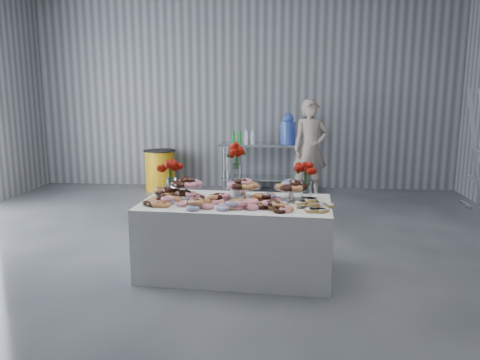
% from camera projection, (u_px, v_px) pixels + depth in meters
% --- Properties ---
extents(ground, '(9.00, 9.00, 0.00)m').
position_uv_depth(ground, '(208.00, 274.00, 4.82)').
color(ground, '#33353A').
rests_on(ground, ground).
extents(room_walls, '(8.04, 9.04, 4.02)m').
position_uv_depth(room_walls, '(177.00, 6.00, 4.41)').
color(room_walls, gray).
rests_on(room_walls, ground).
extents(display_table, '(1.95, 1.11, 0.75)m').
position_uv_depth(display_table, '(236.00, 237.00, 4.80)').
color(display_table, white).
rests_on(display_table, ground).
extents(prep_table, '(1.50, 0.60, 0.90)m').
position_uv_depth(prep_table, '(260.00, 158.00, 8.68)').
color(prep_table, silver).
rests_on(prep_table, ground).
extents(donut_mounds, '(1.85, 0.90, 0.09)m').
position_uv_depth(donut_mounds, '(236.00, 199.00, 4.67)').
color(donut_mounds, '#C08B46').
rests_on(donut_mounds, display_table).
extents(cake_stand_left, '(0.36, 0.36, 0.17)m').
position_uv_depth(cake_stand_left, '(187.00, 184.00, 4.93)').
color(cake_stand_left, silver).
rests_on(cake_stand_left, display_table).
extents(cake_stand_mid, '(0.36, 0.36, 0.17)m').
position_uv_depth(cake_stand_mid, '(243.00, 185.00, 4.84)').
color(cake_stand_mid, silver).
rests_on(cake_stand_mid, display_table).
extents(cake_stand_right, '(0.36, 0.36, 0.17)m').
position_uv_depth(cake_stand_right, '(291.00, 187.00, 4.77)').
color(cake_stand_right, silver).
rests_on(cake_stand_right, display_table).
extents(danish_pile, '(0.48, 0.48, 0.11)m').
position_uv_depth(danish_pile, '(311.00, 202.00, 4.47)').
color(danish_pile, white).
rests_on(danish_pile, display_table).
extents(bouquet_left, '(0.26, 0.26, 0.42)m').
position_uv_depth(bouquet_left, '(171.00, 167.00, 5.03)').
color(bouquet_left, white).
rests_on(bouquet_left, display_table).
extents(bouquet_right, '(0.26, 0.26, 0.42)m').
position_uv_depth(bouquet_right, '(307.00, 170.00, 4.86)').
color(bouquet_right, white).
rests_on(bouquet_right, display_table).
extents(bouquet_center, '(0.26, 0.26, 0.57)m').
position_uv_depth(bouquet_center, '(236.00, 160.00, 5.01)').
color(bouquet_center, silver).
rests_on(bouquet_center, display_table).
extents(water_jug, '(0.28, 0.28, 0.55)m').
position_uv_depth(water_jug, '(288.00, 130.00, 8.54)').
color(water_jug, '#4266E2').
rests_on(water_jug, prep_table).
extents(drink_bottles, '(0.54, 0.08, 0.27)m').
position_uv_depth(drink_bottles, '(243.00, 136.00, 8.53)').
color(drink_bottles, '#268C33').
rests_on(drink_bottles, prep_table).
extents(person, '(0.71, 0.55, 1.72)m').
position_uv_depth(person, '(310.00, 149.00, 8.16)').
color(person, '#CC8C93').
rests_on(person, ground).
extents(trash_barrel, '(0.59, 0.59, 0.76)m').
position_uv_depth(trash_barrel, '(160.00, 170.00, 8.82)').
color(trash_barrel, '#F1A914').
rests_on(trash_barrel, ground).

